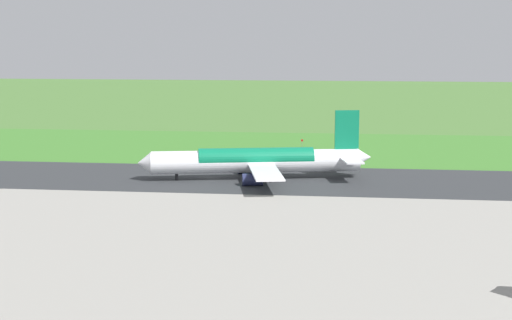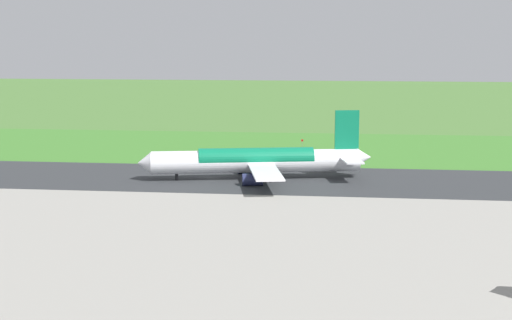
# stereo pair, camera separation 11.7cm
# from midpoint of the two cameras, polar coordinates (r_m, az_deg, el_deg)

# --- Properties ---
(ground_plane) EXTENTS (800.00, 800.00, 0.00)m
(ground_plane) POSITION_cam_midpoint_polar(r_m,az_deg,el_deg) (175.13, -3.57, -1.38)
(ground_plane) COLOR #477233
(runway_asphalt) EXTENTS (600.00, 35.06, 0.06)m
(runway_asphalt) POSITION_cam_midpoint_polar(r_m,az_deg,el_deg) (175.13, -3.57, -1.38)
(runway_asphalt) COLOR #2D3033
(runway_asphalt) RESTS_ON ground
(apron_concrete) EXTENTS (440.00, 110.00, 0.05)m
(apron_concrete) POSITION_cam_midpoint_polar(r_m,az_deg,el_deg) (107.20, -10.50, -8.45)
(apron_concrete) COLOR gray
(apron_concrete) RESTS_ON ground
(grass_verge_foreground) EXTENTS (600.00, 80.00, 0.04)m
(grass_verge_foreground) POSITION_cam_midpoint_polar(r_m,az_deg,el_deg) (219.54, -1.46, 0.81)
(grass_verge_foreground) COLOR #3C782B
(grass_verge_foreground) RESTS_ON ground
(airliner_main) EXTENTS (53.76, 44.29, 15.88)m
(airliner_main) POSITION_cam_midpoint_polar(r_m,az_deg,el_deg) (172.80, 0.14, -0.05)
(airliner_main) COLOR white
(airliner_main) RESTS_ON ground
(no_stopping_sign) EXTENTS (0.60, 0.10, 2.99)m
(no_stopping_sign) POSITION_cam_midpoint_polar(r_m,az_deg,el_deg) (219.43, 3.54, 1.25)
(no_stopping_sign) COLOR slate
(no_stopping_sign) RESTS_ON ground
(traffic_cone_orange) EXTENTS (0.40, 0.40, 0.55)m
(traffic_cone_orange) POSITION_cam_midpoint_polar(r_m,az_deg,el_deg) (218.71, 2.03, 0.84)
(traffic_cone_orange) COLOR orange
(traffic_cone_orange) RESTS_ON ground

